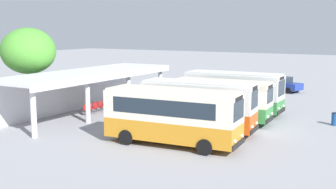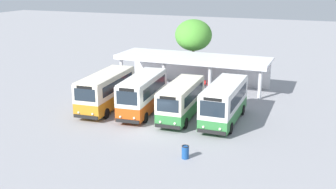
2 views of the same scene
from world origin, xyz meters
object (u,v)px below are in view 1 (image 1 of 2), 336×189
object	(u,v)px
waiting_chair_end_by_column	(86,109)
waiting_chair_fourth_seat	(101,105)
city_bus_fourth_amber	(233,91)
city_bus_nearest_orange	(172,115)
parked_car_flank	(281,84)
city_bus_second_in_row	(198,104)
waiting_chair_fifth_seat	(106,104)
city_bus_middle_cream	(221,99)
waiting_chair_middle_seat	(96,106)
litter_bin_apron	(335,119)
waiting_chair_second_from_end	(91,108)

from	to	relation	value
waiting_chair_end_by_column	waiting_chair_fourth_seat	distance (m)	1.91
waiting_chair_fourth_seat	city_bus_fourth_amber	bearing A→B (deg)	-63.98
city_bus_nearest_orange	parked_car_flank	xyz separation A→B (m)	(24.73, 0.38, -0.98)
city_bus_second_in_row	waiting_chair_fifth_seat	xyz separation A→B (m)	(3.14, 9.97, -1.32)
city_bus_middle_cream	waiting_chair_middle_seat	world-z (taller)	city_bus_middle_cream
city_bus_nearest_orange	waiting_chair_end_by_column	bearing A→B (deg)	67.37
parked_car_flank	litter_bin_apron	distance (m)	16.48
city_bus_second_in_row	parked_car_flank	distance (m)	21.16
waiting_chair_second_from_end	waiting_chair_end_by_column	bearing A→B (deg)	-175.60
city_bus_second_in_row	waiting_chair_middle_seat	bearing A→B (deg)	79.46
city_bus_second_in_row	waiting_chair_end_by_column	size ratio (longest dim) A/B	8.87
litter_bin_apron	city_bus_nearest_orange	bearing A→B (deg)	144.15
waiting_chair_fifth_seat	litter_bin_apron	xyz separation A→B (m)	(3.44, -17.41, -0.07)
waiting_chair_middle_seat	waiting_chair_fifth_seat	xyz separation A→B (m)	(1.27, -0.04, 0.00)
city_bus_second_in_row	parked_car_flank	size ratio (longest dim) A/B	1.69
city_bus_middle_cream	waiting_chair_fourth_seat	size ratio (longest dim) A/B	8.52
city_bus_middle_cream	city_bus_nearest_orange	bearing A→B (deg)	-179.71
waiting_chair_fourth_seat	waiting_chair_end_by_column	bearing A→B (deg)	-178.80
city_bus_second_in_row	city_bus_middle_cream	size ratio (longest dim) A/B	1.04
parked_car_flank	waiting_chair_fourth_seat	distance (m)	21.01
waiting_chair_middle_seat	waiting_chair_fifth_seat	distance (m)	1.27
city_bus_fourth_amber	parked_car_flank	world-z (taller)	city_bus_fourth_amber
city_bus_second_in_row	city_bus_middle_cream	xyz separation A→B (m)	(3.59, -0.06, -0.15)
city_bus_fourth_amber	litter_bin_apron	world-z (taller)	city_bus_fourth_amber
city_bus_middle_cream	waiting_chair_end_by_column	distance (m)	10.50
parked_car_flank	waiting_chair_middle_seat	size ratio (longest dim) A/B	5.25
waiting_chair_second_from_end	waiting_chair_fourth_seat	bearing A→B (deg)	-0.40
parked_car_flank	waiting_chair_fourth_seat	world-z (taller)	parked_car_flank
parked_car_flank	waiting_chair_middle_seat	xyz separation A→B (m)	(-19.27, 9.73, -0.30)
waiting_chair_second_from_end	city_bus_fourth_amber	bearing A→B (deg)	-58.19
waiting_chair_fifth_seat	waiting_chair_middle_seat	bearing A→B (deg)	178.11
waiting_chair_fifth_seat	waiting_chair_end_by_column	bearing A→B (deg)	-179.37
city_bus_fourth_amber	waiting_chair_end_by_column	world-z (taller)	city_bus_fourth_amber
city_bus_middle_cream	city_bus_fourth_amber	distance (m)	3.62
city_bus_nearest_orange	waiting_chair_middle_seat	xyz separation A→B (m)	(5.46, 10.10, -1.28)
litter_bin_apron	waiting_chair_middle_seat	bearing A→B (deg)	105.12
city_bus_middle_cream	parked_car_flank	size ratio (longest dim) A/B	1.62
city_bus_middle_cream	waiting_chair_middle_seat	xyz separation A→B (m)	(-1.73, 10.07, -1.17)
city_bus_nearest_orange	city_bus_second_in_row	bearing A→B (deg)	1.51
city_bus_nearest_orange	litter_bin_apron	distance (m)	12.62
waiting_chair_middle_seat	litter_bin_apron	xyz separation A→B (m)	(4.71, -17.45, -0.07)
waiting_chair_second_from_end	litter_bin_apron	world-z (taller)	litter_bin_apron
city_bus_nearest_orange	waiting_chair_end_by_column	distance (m)	10.95
waiting_chair_end_by_column	litter_bin_apron	distance (m)	18.39
waiting_chair_end_by_column	waiting_chair_fifth_seat	world-z (taller)	same
city_bus_second_in_row	waiting_chair_middle_seat	distance (m)	10.27
city_bus_nearest_orange	waiting_chair_fifth_seat	bearing A→B (deg)	56.23
city_bus_nearest_orange	waiting_chair_second_from_end	xyz separation A→B (m)	(4.82, 10.08, -1.28)
city_bus_fourth_amber	waiting_chair_end_by_column	bearing A→B (deg)	124.61
city_bus_second_in_row	litter_bin_apron	distance (m)	10.03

